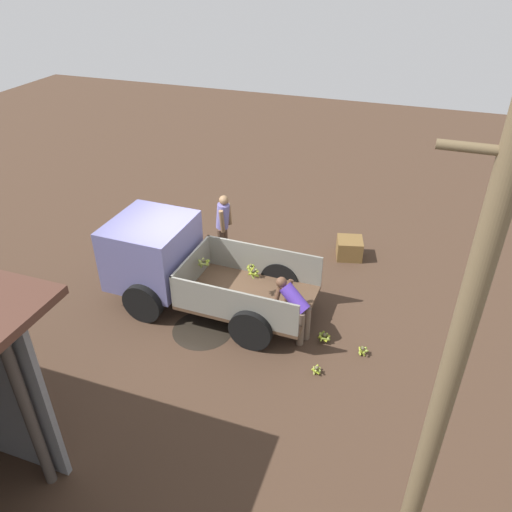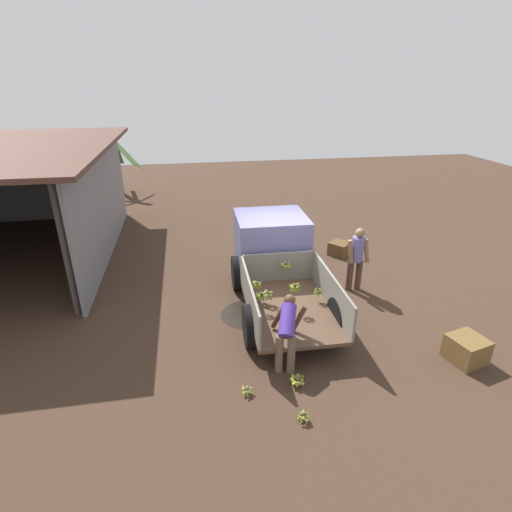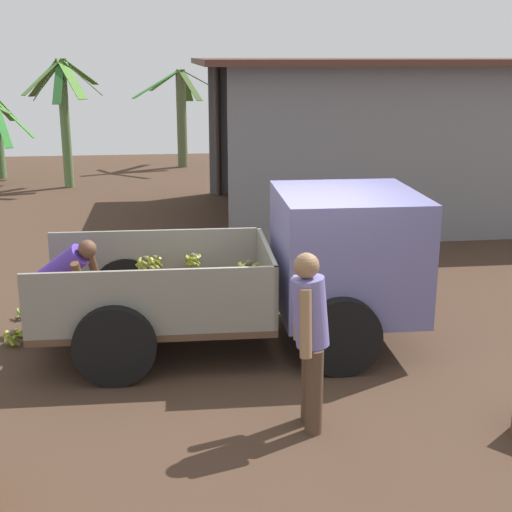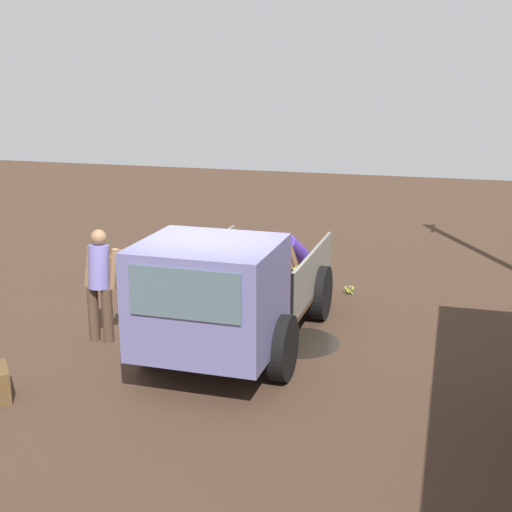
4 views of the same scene
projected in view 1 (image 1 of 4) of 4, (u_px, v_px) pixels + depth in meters
name	position (u px, v px, depth m)	size (l,w,h in m)	color
ground	(191.00, 293.00, 11.66)	(36.00, 36.00, 0.00)	#402D20
mud_patch_0	(203.00, 330.00, 10.56)	(1.28, 1.28, 0.01)	black
cargo_truck	(170.00, 260.00, 11.01)	(4.55, 2.18, 1.88)	#503928
utility_pole	(434.00, 429.00, 4.55)	(0.95, 0.20, 6.29)	brown
person_foreground_visitor	(223.00, 223.00, 12.57)	(0.38, 0.63, 1.73)	#4C3627
person_worker_loading	(295.00, 306.00, 9.98)	(0.84, 0.74, 1.33)	brown
banana_bunch_on_ground_0	(317.00, 369.00, 9.46)	(0.20, 0.20, 0.17)	brown
banana_bunch_on_ground_1	(363.00, 350.00, 9.89)	(0.21, 0.21, 0.18)	brown
banana_bunch_on_ground_2	(324.00, 337.00, 10.20)	(0.27, 0.27, 0.21)	brown
wooden_crate_0	(349.00, 248.00, 12.90)	(0.64, 0.64, 0.51)	brown
wooden_crate_1	(157.00, 227.00, 13.96)	(0.56, 0.56, 0.41)	brown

